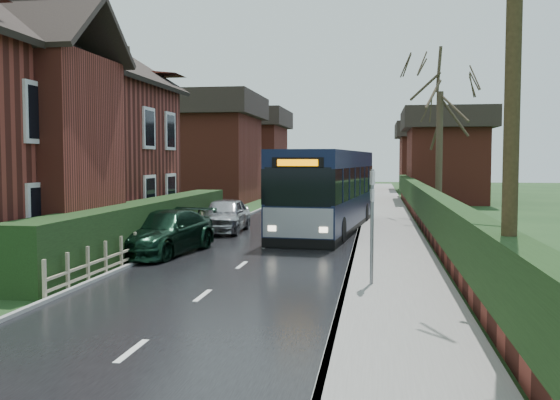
% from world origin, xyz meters
% --- Properties ---
extents(ground, '(140.00, 140.00, 0.00)m').
position_xyz_m(ground, '(0.00, 0.00, 0.00)').
color(ground, '#25451D').
rests_on(ground, ground).
extents(road, '(6.00, 100.00, 0.02)m').
position_xyz_m(road, '(0.00, 10.00, 0.01)').
color(road, black).
rests_on(road, ground).
extents(pavement, '(2.50, 100.00, 0.14)m').
position_xyz_m(pavement, '(4.25, 10.00, 0.07)').
color(pavement, slate).
rests_on(pavement, ground).
extents(kerb_right, '(0.12, 100.00, 0.14)m').
position_xyz_m(kerb_right, '(3.05, 10.00, 0.07)').
color(kerb_right, gray).
rests_on(kerb_right, ground).
extents(kerb_left, '(0.12, 100.00, 0.10)m').
position_xyz_m(kerb_left, '(-3.05, 10.00, 0.05)').
color(kerb_left, gray).
rests_on(kerb_left, ground).
extents(front_hedge, '(1.20, 16.00, 1.60)m').
position_xyz_m(front_hedge, '(-3.90, 5.00, 0.80)').
color(front_hedge, black).
rests_on(front_hedge, ground).
extents(picket_fence, '(0.10, 16.00, 0.90)m').
position_xyz_m(picket_fence, '(-3.15, 5.00, 0.45)').
color(picket_fence, gray).
rests_on(picket_fence, ground).
extents(right_wall_hedge, '(0.60, 50.00, 1.80)m').
position_xyz_m(right_wall_hedge, '(5.80, 10.00, 1.02)').
color(right_wall_hedge, maroon).
rests_on(right_wall_hedge, ground).
extents(brick_house, '(9.30, 14.60, 10.30)m').
position_xyz_m(brick_house, '(-8.73, 4.78, 4.38)').
color(brick_house, maroon).
rests_on(brick_house, ground).
extents(bus, '(3.61, 11.20, 3.34)m').
position_xyz_m(bus, '(1.72, 10.72, 1.66)').
color(bus, black).
rests_on(bus, ground).
extents(car_silver, '(1.80, 4.21, 1.42)m').
position_xyz_m(car_silver, '(-2.44, 9.89, 0.71)').
color(car_silver, '#A9A7AC').
rests_on(car_silver, ground).
extents(car_green, '(2.62, 4.96, 1.37)m').
position_xyz_m(car_green, '(-2.90, 3.75, 0.69)').
color(car_green, black).
rests_on(car_green, ground).
extents(car_distant, '(1.53, 3.99, 1.30)m').
position_xyz_m(car_distant, '(-1.09, 38.36, 0.65)').
color(car_distant, black).
rests_on(car_distant, ground).
extents(bus_stop_sign, '(0.12, 0.42, 2.77)m').
position_xyz_m(bus_stop_sign, '(3.65, -0.68, 1.83)').
color(bus_stop_sign, slate).
rests_on(bus_stop_sign, ground).
extents(telegraph_pole, '(0.25, 0.91, 7.08)m').
position_xyz_m(telegraph_pole, '(5.80, -4.91, 3.58)').
color(telegraph_pole, black).
rests_on(telegraph_pole, ground).
extents(tree_right_far, '(4.77, 4.77, 9.21)m').
position_xyz_m(tree_right_far, '(6.88, 17.69, 6.88)').
color(tree_right_far, '#372C20').
rests_on(tree_right_far, ground).
extents(tree_house_side, '(4.04, 4.04, 9.19)m').
position_xyz_m(tree_house_side, '(-8.74, 15.30, 6.86)').
color(tree_house_side, '#3B2D23').
rests_on(tree_house_side, ground).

